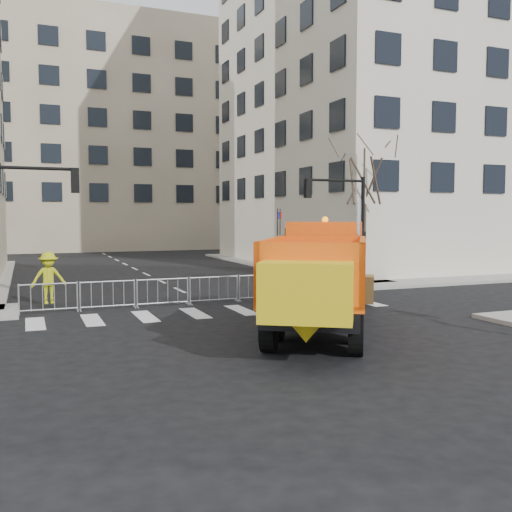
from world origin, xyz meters
name	(u,v)px	position (x,y,z in m)	size (l,w,h in m)	color
ground	(287,342)	(0.00, 0.00, 0.00)	(120.00, 120.00, 0.00)	black
sidewalk_back	(201,298)	(0.00, 8.50, 0.07)	(64.00, 5.00, 0.15)	gray
building_right	(405,49)	(20.00, 22.00, 16.00)	(22.00, 22.00, 32.00)	beige
building_far	(88,140)	(0.00, 52.00, 12.00)	(30.00, 18.00, 24.00)	gray
traffic_light_right	(363,233)	(8.50, 9.50, 2.70)	(0.18, 0.18, 5.40)	black
crowd_barriers	(189,291)	(-0.75, 7.60, 0.55)	(12.60, 0.60, 1.10)	#9EA0A5
street_tree	(364,211)	(9.20, 10.50, 3.75)	(3.00, 3.00, 7.50)	#382B21
plow_truck	(320,275)	(1.34, 0.61, 1.78)	(7.87, 10.15, 4.00)	black
cop_a	(335,284)	(4.27, 4.76, 0.89)	(0.65, 0.42, 1.78)	black
cop_b	(324,285)	(3.88, 4.92, 0.87)	(0.84, 0.66, 1.73)	black
cop_c	(318,283)	(4.00, 5.63, 0.87)	(1.02, 0.42, 1.74)	black
worker	(49,278)	(-5.94, 8.88, 1.15)	(1.29, 0.74, 1.99)	#BFC417
newspaper_box	(286,282)	(3.64, 7.83, 0.70)	(0.45, 0.40, 1.10)	#B30D29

